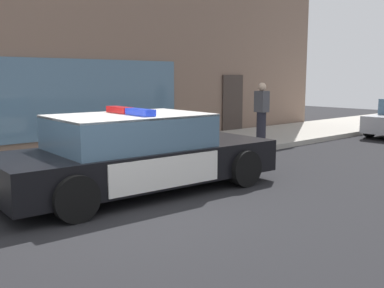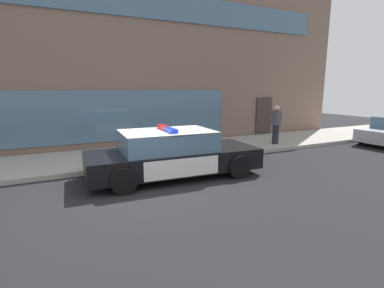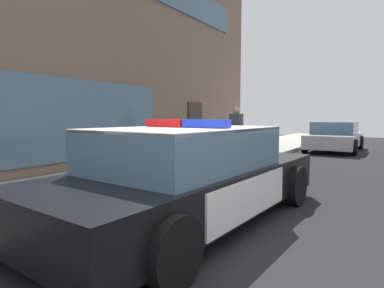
# 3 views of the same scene
# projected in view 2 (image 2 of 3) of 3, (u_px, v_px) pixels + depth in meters

# --- Properties ---
(ground) EXTENTS (48.00, 48.00, 0.00)m
(ground) POSITION_uv_depth(u_px,v_px,m) (135.00, 191.00, 7.47)
(ground) COLOR black
(sidewalk) EXTENTS (48.00, 3.29, 0.15)m
(sidewalk) POSITION_uv_depth(u_px,v_px,m) (109.00, 158.00, 10.61)
(sidewalk) COLOR #A39E93
(sidewalk) RESTS_ON ground
(storefront_building) EXTENTS (22.54, 10.23, 8.30)m
(storefront_building) POSITION_uv_depth(u_px,v_px,m) (114.00, 60.00, 16.55)
(storefront_building) COLOR #7A6051
(storefront_building) RESTS_ON ground
(police_cruiser) EXTENTS (5.13, 2.37, 1.49)m
(police_cruiser) POSITION_uv_depth(u_px,v_px,m) (172.00, 154.00, 8.60)
(police_cruiser) COLOR black
(police_cruiser) RESTS_ON ground
(fire_hydrant) EXTENTS (0.34, 0.39, 0.73)m
(fire_hydrant) POSITION_uv_depth(u_px,v_px,m) (184.00, 145.00, 10.89)
(fire_hydrant) COLOR red
(fire_hydrant) RESTS_ON sidewalk
(pedestrian_on_sidewalk) EXTENTS (0.32, 0.43, 1.71)m
(pedestrian_on_sidewalk) POSITION_uv_depth(u_px,v_px,m) (276.00, 124.00, 12.80)
(pedestrian_on_sidewalk) COLOR #23232D
(pedestrian_on_sidewalk) RESTS_ON sidewalk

